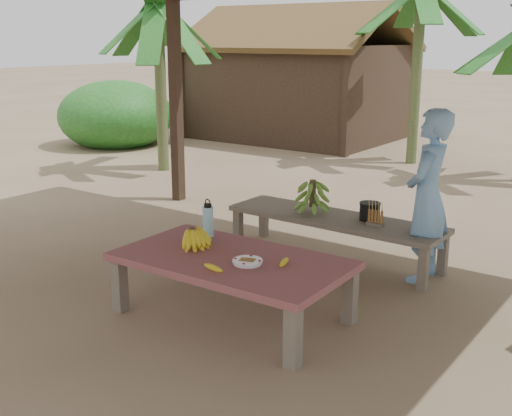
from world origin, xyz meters
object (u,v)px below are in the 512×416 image
Objects in this scene: work_table at (232,265)px; water_flask at (208,221)px; cooking_pot at (370,212)px; plate at (247,262)px; bench at (334,222)px; woman at (427,196)px; ripe_banana_bunch at (192,236)px.

water_flask is (-0.50, 0.31, 0.21)m from work_table.
water_flask is 1.66m from cooking_pot.
water_flask is (-0.69, 0.36, 0.12)m from plate.
work_table is 1.66m from bench.
cooking_pot is 0.12× the size of woman.
plate is 0.79m from water_flask.
work_table reaches higher than bench.
water_flask is at bearing -108.91° from bench.
ripe_banana_bunch is 1.89m from cooking_pot.
work_table is at bearing -2.23° from ripe_banana_bunch.
ripe_banana_bunch is 0.19× the size of woman.
water_flask is at bearing 152.32° from plate.
bench is 1.00m from woman.
plate is (0.19, -0.05, 0.08)m from work_table.
cooking_pot is 0.64m from woman.
cooking_pot is at bearing 78.30° from work_table.
cooking_pot is at bearing 16.10° from bench.
work_table is 0.82× the size of bench.
bench is 1.41× the size of woman.
plate is 1.89m from woman.
water_flask is at bearing 146.74° from work_table.
woman reaches higher than ripe_banana_bunch.
bench is 7.40× the size of ripe_banana_bunch.
plate is at bearing -16.28° from work_table.
cooking_pot is (0.33, 0.09, 0.14)m from bench.
plate is 0.15× the size of woman.
ripe_banana_bunch is (-0.42, 0.02, 0.16)m from work_table.
plate is (0.20, -1.71, 0.12)m from bench.
bench is 1.46m from water_flask.
ripe_banana_bunch is 1.54× the size of cooking_pot.
ripe_banana_bunch is at bearing -42.13° from woman.
cooking_pot is (0.74, 1.73, -0.06)m from ripe_banana_bunch.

